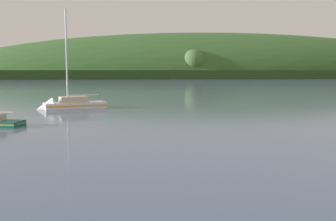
# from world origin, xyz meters

# --- Properties ---
(far_shoreline_hill) EXTENTS (462.35, 128.49, 59.39)m
(far_shoreline_hill) POSITION_xyz_m (42.14, 277.95, 0.21)
(far_shoreline_hill) COLOR #27431B
(far_shoreline_hill) RESTS_ON ground
(sailboat_near_mooring) EXTENTS (9.15, 6.13, 13.89)m
(sailboat_near_mooring) POSITION_xyz_m (-6.47, 63.29, 0.21)
(sailboat_near_mooring) COLOR white
(sailboat_near_mooring) RESTS_ON ground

